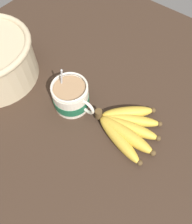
% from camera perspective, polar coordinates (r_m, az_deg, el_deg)
% --- Properties ---
extents(table, '(1.25, 1.25, 0.04)m').
position_cam_1_polar(table, '(0.63, -2.18, -4.86)').
color(table, '#332319').
rests_on(table, ground).
extents(coffee_mug, '(0.14, 0.10, 0.14)m').
position_cam_1_polar(coffee_mug, '(0.62, -6.50, 3.91)').
color(coffee_mug, beige).
rests_on(coffee_mug, table).
extents(banana_bunch, '(0.19, 0.18, 0.04)m').
position_cam_1_polar(banana_bunch, '(0.60, 7.99, -3.87)').
color(banana_bunch, '#4C381E').
rests_on(banana_bunch, table).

